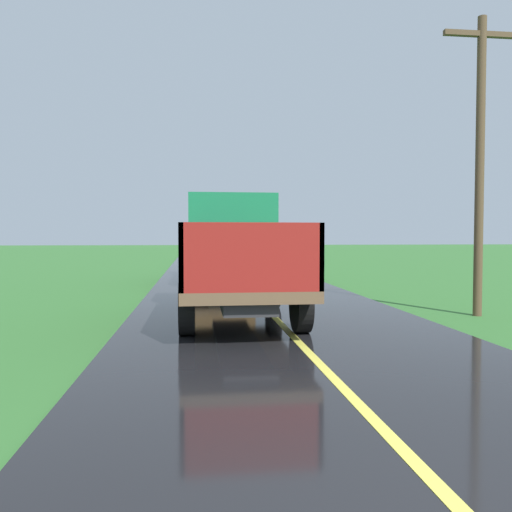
% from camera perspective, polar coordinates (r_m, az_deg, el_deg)
% --- Properties ---
extents(banana_truck_near, '(2.38, 5.82, 2.80)m').
position_cam_1_polar(banana_truck_near, '(11.72, -2.36, 0.41)').
color(banana_truck_near, '#2D2D30').
rests_on(banana_truck_near, road_surface).
extents(banana_truck_far, '(2.38, 5.82, 2.80)m').
position_cam_1_polar(banana_truck_far, '(20.97, -4.32, 1.21)').
color(banana_truck_far, '#2D2D30').
rests_on(banana_truck_far, road_surface).
extents(utility_pole_roadside, '(1.83, 0.20, 6.88)m').
position_cam_1_polar(utility_pole_roadside, '(13.00, 23.87, 10.22)').
color(utility_pole_roadside, brown).
rests_on(utility_pole_roadside, ground).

